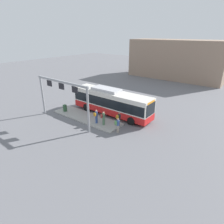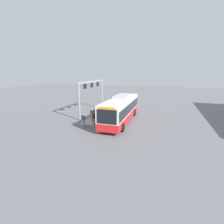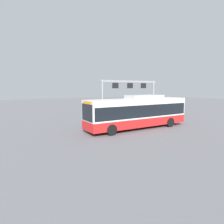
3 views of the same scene
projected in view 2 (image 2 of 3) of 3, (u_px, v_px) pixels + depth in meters
ground_plane at (121, 121)px, 22.78m from camera, size 120.00×120.00×0.00m
platform_curb at (104, 116)px, 25.25m from camera, size 10.00×2.80×0.16m
bus_main at (121, 108)px, 22.37m from camera, size 11.49×2.79×3.46m
person_boarding at (94, 118)px, 20.41m from camera, size 0.47×0.60×1.67m
person_waiting_near at (83, 120)px, 20.20m from camera, size 0.54×0.61×1.67m
person_waiting_mid at (92, 114)px, 22.15m from camera, size 0.51×0.60×1.67m
person_waiting_far at (95, 113)px, 23.12m from camera, size 0.35×0.53×1.67m
platform_sign_gantry at (92, 90)px, 26.32m from camera, size 8.77×0.24×5.20m
trash_bin at (109, 107)px, 28.68m from camera, size 0.52×0.52×0.90m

